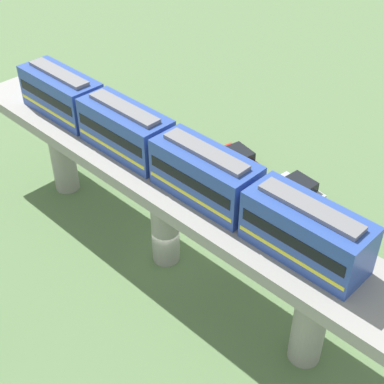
{
  "coord_description": "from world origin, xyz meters",
  "views": [
    {
      "loc": [
        18.94,
        21.02,
        27.69
      ],
      "look_at": [
        -2.5,
        0.07,
        4.46
      ],
      "focal_mm": 52.49,
      "sensor_mm": 36.0,
      "label": 1
    }
  ],
  "objects_px": {
    "train": "(163,151)",
    "parked_car_silver": "(298,190)",
    "parked_car_red": "(238,160)",
    "parked_car_black": "(139,160)"
  },
  "relations": [
    {
      "from": "parked_car_silver",
      "to": "parked_car_black",
      "type": "xyz_separation_m",
      "value": [
        6.08,
        -12.14,
        0.0
      ]
    },
    {
      "from": "train",
      "to": "parked_car_silver",
      "type": "height_order",
      "value": "train"
    },
    {
      "from": "train",
      "to": "parked_car_red",
      "type": "height_order",
      "value": "train"
    },
    {
      "from": "train",
      "to": "parked_car_silver",
      "type": "relative_size",
      "value": 6.28
    },
    {
      "from": "train",
      "to": "parked_car_red",
      "type": "relative_size",
      "value": 6.13
    },
    {
      "from": "train",
      "to": "parked_car_black",
      "type": "relative_size",
      "value": 6.37
    },
    {
      "from": "parked_car_black",
      "to": "parked_car_red",
      "type": "bearing_deg",
      "value": 131.23
    },
    {
      "from": "parked_car_red",
      "to": "parked_car_black",
      "type": "distance_m",
      "value": 8.44
    },
    {
      "from": "train",
      "to": "parked_car_red",
      "type": "bearing_deg",
      "value": -162.69
    },
    {
      "from": "parked_car_silver",
      "to": "parked_car_black",
      "type": "bearing_deg",
      "value": -57.04
    }
  ]
}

